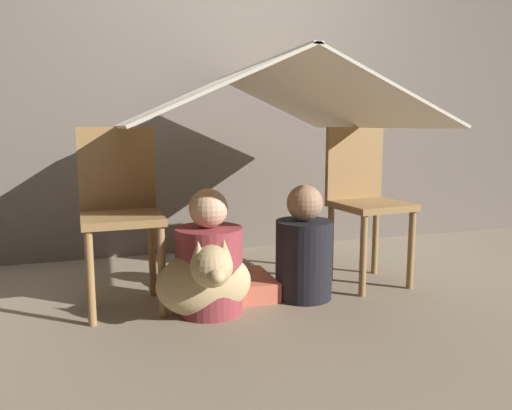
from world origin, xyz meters
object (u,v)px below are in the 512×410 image
Objects in this scene: chair_left at (120,208)px; chair_right at (364,196)px; person_front at (209,262)px; person_second at (304,251)px; dog at (206,281)px.

chair_right is (1.32, -0.00, 0.00)m from chair_left.
chair_right is 0.98m from person_front.
person_second is 0.56m from dog.
dog is (-0.04, -0.08, -0.06)m from person_front.
chair_left is 0.55m from dog.
dog is at bearing -165.96° from person_second.
dog is at bearing -42.46° from chair_left.
dog is (-0.54, -0.13, -0.07)m from person_second.
chair_left is at bearing 139.92° from dog.
person_second is (0.89, -0.16, -0.24)m from chair_left.
person_second reaches higher than dog.
person_front is 0.11m from dog.
person_second is at bearing -12.61° from chair_left.
person_second is at bearing 6.02° from person_front.
person_front is 1.01× the size of person_second.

